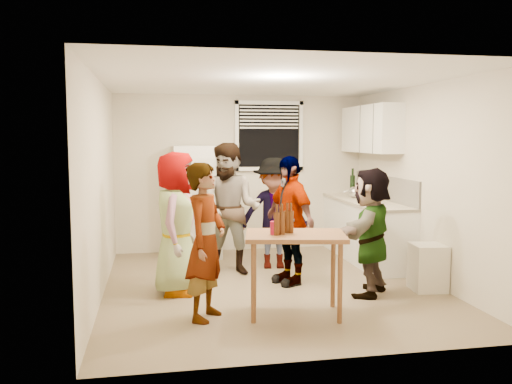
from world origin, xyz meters
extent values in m
cube|color=white|center=(-0.75, 1.88, 0.85)|extent=(0.70, 0.70, 1.70)
cube|color=white|center=(1.70, 1.15, 0.43)|extent=(0.60, 2.20, 0.86)
cube|color=beige|center=(1.70, 1.15, 0.88)|extent=(0.64, 2.22, 0.04)
cube|color=#A7A198|center=(1.99, 1.15, 1.08)|extent=(0.03, 2.20, 0.36)
cube|color=white|center=(1.83, 1.35, 1.95)|extent=(0.34, 1.60, 0.70)
cylinder|color=white|center=(1.68, 1.10, 0.90)|extent=(0.13, 0.13, 0.28)
cylinder|color=black|center=(1.75, 1.86, 0.90)|extent=(0.08, 0.08, 0.32)
cylinder|color=#47230C|center=(1.60, 0.84, 0.90)|extent=(0.05, 0.05, 0.21)
cylinder|color=#090CA9|center=(1.45, 0.42, 0.90)|extent=(0.08, 0.08, 0.11)
cube|color=gold|center=(1.92, 1.52, 0.98)|extent=(0.02, 0.19, 0.16)
cube|color=silver|center=(1.81, -0.52, 0.25)|extent=(0.41, 0.41, 0.56)
cylinder|color=#47230C|center=(-0.13, -1.07, 0.85)|extent=(0.05, 0.05, 0.21)
cylinder|color=maroon|center=(-0.20, -1.09, 0.85)|extent=(0.10, 0.10, 0.13)
imported|color=gray|center=(-1.15, -0.07, 0.00)|extent=(1.82, 1.20, 0.53)
imported|color=#141933|center=(-0.89, -1.04, 0.00)|extent=(1.66, 1.27, 0.38)
imported|color=brown|center=(-0.40, 0.71, 0.00)|extent=(1.54, 1.95, 0.67)
imported|color=#45454B|center=(0.25, 0.94, 0.00)|extent=(1.20, 1.67, 0.57)
imported|color=black|center=(0.26, 0.09, 0.00)|extent=(1.82, 1.42, 0.39)
imported|color=#DF805A|center=(1.07, -0.55, 0.00)|extent=(2.02, 2.00, 0.44)
camera|label=1|loc=(-1.39, -6.38, 1.83)|focal=38.00mm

